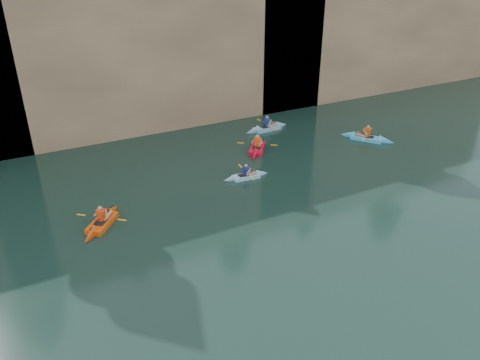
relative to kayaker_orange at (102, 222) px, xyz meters
name	(u,v)px	position (x,y,z in m)	size (l,w,h in m)	color
cliff	(105,24)	(5.16, 18.48, 5.85)	(70.00, 16.00, 12.00)	tan
cliff_slab_center	(163,43)	(7.16, 11.08, 5.55)	(24.00, 2.40, 11.40)	tan
cliff_slab_east	(391,31)	(27.16, 11.08, 4.77)	(26.00, 2.40, 9.84)	tan
sea_cave_center	(80,120)	(1.16, 10.43, 1.45)	(3.50, 1.00, 3.20)	black
sea_cave_east	(271,82)	(15.16, 10.43, 2.10)	(5.00, 1.00, 4.50)	black
kayaker_orange	(102,222)	(0.00, 0.00, 0.00)	(2.65, 2.96, 1.23)	#D84A0D
kayaker_ltblue_near	(246,176)	(8.09, 1.19, -0.02)	(2.68, 2.08, 1.03)	#8BC7EA
kayaker_red_far	(257,148)	(10.51, 4.25, 0.01)	(2.72, 3.24, 1.28)	red
kayaker_ltblue_mid	(267,128)	(12.84, 7.03, 0.00)	(3.36, 2.48, 1.27)	#7CAED0
kayaker_blue_east	(367,138)	(17.71, 2.44, 0.00)	(2.69, 3.29, 1.25)	#46B5EF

